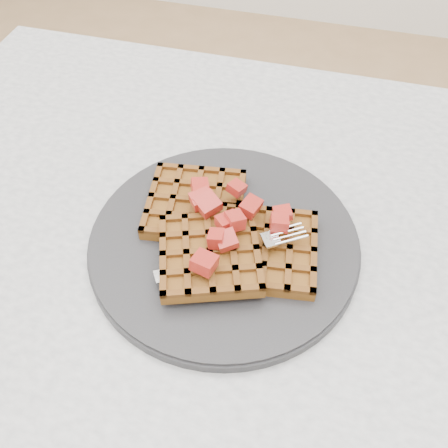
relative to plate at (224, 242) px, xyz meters
The scene contains 5 objects.
table 0.16m from the plate, ahead, with size 1.20×0.80×0.75m.
plate is the anchor object (origin of this frame).
waffles 0.02m from the plate, 87.49° to the right, with size 0.22×0.21×0.03m.
strawberry_pile 0.05m from the plate, ahead, with size 0.15×0.15×0.02m, color #8A0702, non-canonical shape.
fork 0.04m from the plate, 44.97° to the right, with size 0.02×0.18×0.02m, color silver, non-canonical shape.
Camera 1 is at (-0.01, -0.34, 1.21)m, focal length 40.00 mm.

